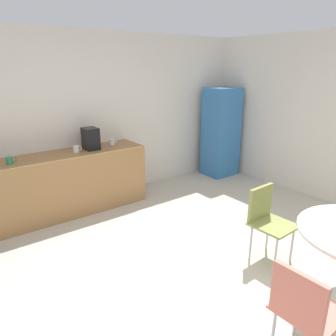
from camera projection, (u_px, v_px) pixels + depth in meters
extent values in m
plane|color=beige|center=(222.00, 295.00, 3.05)|extent=(6.00, 6.00, 0.00)
cube|color=silver|center=(86.00, 119.00, 4.93)|extent=(6.00, 0.10, 2.60)
cube|color=#9E7042|center=(67.00, 183.00, 4.64)|extent=(2.31, 0.60, 0.90)
cube|color=#3372B2|center=(221.00, 132.00, 6.18)|extent=(0.60, 0.50, 1.69)
cylinder|color=silver|center=(292.00, 245.00, 3.50)|extent=(0.02, 0.02, 0.42)
cylinder|color=silver|center=(276.00, 255.00, 3.31)|extent=(0.02, 0.02, 0.42)
cylinder|color=silver|center=(268.00, 233.00, 3.73)|extent=(0.02, 0.02, 0.42)
cylinder|color=silver|center=(251.00, 242.00, 3.54)|extent=(0.02, 0.02, 0.42)
cube|color=#8C934C|center=(273.00, 225.00, 3.45)|extent=(0.43, 0.43, 0.03)
cube|color=#8C934C|center=(260.00, 202.00, 3.53)|extent=(0.38, 0.05, 0.38)
cylinder|color=silver|center=(297.00, 312.00, 2.54)|extent=(0.02, 0.02, 0.42)
cylinder|color=silver|center=(273.00, 332.00, 2.35)|extent=(0.02, 0.02, 0.42)
cube|color=#DB7260|center=(309.00, 310.00, 2.26)|extent=(0.43, 0.43, 0.03)
cube|color=#DB7260|center=(298.00, 298.00, 2.09)|extent=(0.05, 0.38, 0.38)
cylinder|color=white|center=(76.00, 149.00, 4.55)|extent=(0.08, 0.08, 0.09)
torus|color=white|center=(80.00, 148.00, 4.58)|extent=(0.06, 0.01, 0.06)
cylinder|color=white|center=(112.00, 142.00, 4.97)|extent=(0.08, 0.08, 0.09)
torus|color=white|center=(115.00, 141.00, 5.00)|extent=(0.06, 0.01, 0.06)
cylinder|color=#338C59|center=(9.00, 160.00, 4.01)|extent=(0.08, 0.08, 0.09)
torus|color=#338C59|center=(14.00, 159.00, 4.05)|extent=(0.06, 0.01, 0.06)
cube|color=black|center=(91.00, 139.00, 4.68)|extent=(0.20, 0.24, 0.32)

